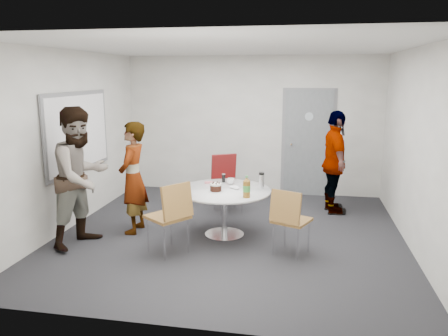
% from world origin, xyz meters
% --- Properties ---
extents(floor, '(5.00, 5.00, 0.00)m').
position_xyz_m(floor, '(0.00, 0.00, 0.00)').
color(floor, black).
rests_on(floor, ground).
extents(ceiling, '(5.00, 5.00, 0.00)m').
position_xyz_m(ceiling, '(0.00, 0.00, 2.70)').
color(ceiling, silver).
rests_on(ceiling, wall_back).
extents(wall_back, '(5.00, 0.00, 5.00)m').
position_xyz_m(wall_back, '(0.00, 2.50, 1.35)').
color(wall_back, '#BBB8B2').
rests_on(wall_back, floor).
extents(wall_left, '(0.00, 5.00, 5.00)m').
position_xyz_m(wall_left, '(-2.50, 0.00, 1.35)').
color(wall_left, '#BBB8B2').
rests_on(wall_left, floor).
extents(wall_right, '(0.00, 5.00, 5.00)m').
position_xyz_m(wall_right, '(2.50, 0.00, 1.35)').
color(wall_right, '#BBB8B2').
rests_on(wall_right, floor).
extents(wall_front, '(5.00, 0.00, 5.00)m').
position_xyz_m(wall_front, '(0.00, -2.50, 1.35)').
color(wall_front, '#BBB8B2').
rests_on(wall_front, floor).
extents(door, '(1.02, 0.17, 2.12)m').
position_xyz_m(door, '(1.10, 2.48, 1.03)').
color(door, slate).
rests_on(door, wall_back).
extents(whiteboard, '(0.04, 1.90, 1.25)m').
position_xyz_m(whiteboard, '(-2.46, 0.20, 1.45)').
color(whiteboard, slate).
rests_on(whiteboard, wall_left).
extents(table, '(1.34, 1.34, 1.00)m').
position_xyz_m(table, '(-0.06, -0.06, 0.61)').
color(table, white).
rests_on(table, floor).
extents(chair_near_left, '(0.68, 0.67, 0.98)m').
position_xyz_m(chair_near_left, '(-0.62, -0.88, 0.60)').
color(chair_near_left, brown).
rests_on(chair_near_left, floor).
extents(chair_near_right, '(0.57, 0.59, 0.90)m').
position_xyz_m(chair_near_right, '(0.87, -0.63, 0.55)').
color(chair_near_right, brown).
rests_on(chair_near_right, floor).
extents(chair_far, '(0.64, 0.66, 0.98)m').
position_xyz_m(chair_far, '(-0.28, 1.18, 0.60)').
color(chair_far, maroon).
rests_on(chair_far, floor).
extents(person_main, '(0.42, 0.62, 1.67)m').
position_xyz_m(person_main, '(-1.45, -0.13, 0.83)').
color(person_main, '#A5C6EA').
rests_on(person_main, floor).
extents(person_left, '(0.99, 1.12, 1.92)m').
position_xyz_m(person_left, '(-1.95, -0.72, 0.96)').
color(person_left, white).
rests_on(person_left, floor).
extents(person_right, '(0.60, 1.09, 1.75)m').
position_xyz_m(person_right, '(1.55, 1.38, 0.88)').
color(person_right, black).
rests_on(person_right, floor).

